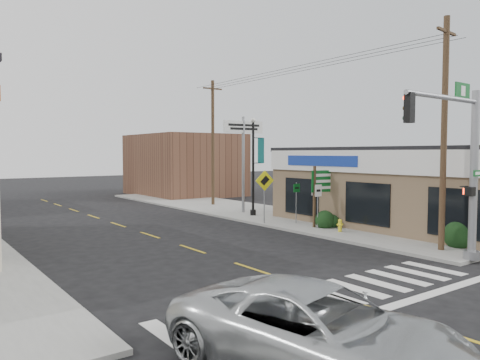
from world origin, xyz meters
TOP-DOWN VIEW (x-y plane):
  - ground at (0.00, 0.00)m, footprint 140.00×140.00m
  - sidewalk_right at (9.00, 13.00)m, footprint 6.00×38.00m
  - center_line at (0.00, 8.00)m, footprint 0.12×56.00m
  - crosswalk at (0.00, 0.40)m, footprint 11.00×2.20m
  - thrift_store at (14.50, 6.00)m, footprint 12.00×14.00m
  - bldg_distant_right at (12.00, 30.00)m, footprint 8.00×10.00m
  - suv at (-3.68, -2.65)m, footprint 3.88×6.10m
  - traffic_signal_pole at (6.12, 0.06)m, footprint 4.85×0.38m
  - guide_sign at (8.18, 8.47)m, footprint 1.78×0.14m
  - fire_hydrant at (7.49, 6.80)m, footprint 0.19×0.19m
  - ped_crossing_sign at (6.30, 11.09)m, footprint 1.11×0.08m
  - lamp_post at (7.83, 13.99)m, footprint 0.76×0.60m
  - dance_center_sign at (8.17, 15.54)m, footprint 2.86×0.18m
  - bare_tree at (9.89, 5.92)m, footprint 2.14×2.14m
  - shrub_front at (8.66, 1.52)m, footprint 1.22×1.22m
  - shrub_back at (7.83, 8.12)m, footprint 1.00×1.00m
  - utility_pole_near at (7.50, 1.60)m, footprint 1.56×0.23m
  - utility_pole_far at (9.01, 20.40)m, footprint 1.57×0.24m

SIDE VIEW (x-z plane):
  - ground at x=0.00m, z-range 0.00..0.00m
  - center_line at x=0.00m, z-range 0.00..0.01m
  - crosswalk at x=0.00m, z-range 0.00..0.01m
  - sidewalk_right at x=9.00m, z-range 0.00..0.13m
  - fire_hydrant at x=7.49m, z-range 0.16..0.77m
  - shrub_back at x=7.83m, z-range 0.13..0.88m
  - shrub_front at x=8.66m, z-range 0.13..1.04m
  - suv at x=-3.68m, z-range 0.00..1.57m
  - thrift_store at x=14.50m, z-range 0.00..4.00m
  - ped_crossing_sign at x=6.30m, z-range 0.65..3.50m
  - guide_sign at x=8.18m, z-range 0.57..3.68m
  - bldg_distant_right at x=12.00m, z-range 0.00..5.60m
  - bare_tree at x=9.89m, z-range 1.36..5.64m
  - lamp_post at x=7.83m, z-range 0.60..6.49m
  - traffic_signal_pole at x=6.12m, z-range 0.72..6.86m
  - utility_pole_near at x=7.50m, z-range 0.24..9.24m
  - utility_pole_far at x=9.01m, z-range 0.25..9.27m
  - dance_center_sign at x=8.17m, z-range 1.73..7.81m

